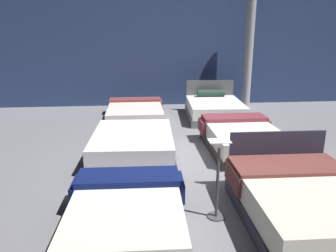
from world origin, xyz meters
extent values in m
cube|color=slate|center=(0.00, 0.00, -0.01)|extent=(18.00, 18.00, 0.02)
cube|color=navy|center=(0.00, 5.18, 1.75)|extent=(18.00, 0.06, 3.50)
cube|color=#54565B|center=(-1.20, -2.35, 0.08)|extent=(1.50, 1.95, 0.15)
cube|color=silver|center=(-1.20, -2.35, 0.29)|extent=(1.44, 1.88, 0.26)
cube|color=#0D174A|center=(-1.18, -1.70, 0.46)|extent=(1.44, 0.58, 0.09)
cube|color=#0D174A|center=(-1.92, -1.68, 0.28)|extent=(0.10, 0.55, 0.27)
cube|color=#0D174A|center=(-0.45, -1.72, 0.28)|extent=(0.10, 0.55, 0.27)
cube|color=#2A2838|center=(1.12, -2.37, 0.09)|extent=(1.66, 2.19, 0.18)
cube|color=beige|center=(1.12, -2.37, 0.35)|extent=(1.60, 2.13, 0.34)
cube|color=#2A2838|center=(1.15, -1.29, 0.47)|extent=(1.52, 0.07, 0.94)
cube|color=brown|center=(1.14, -1.69, 0.55)|extent=(1.61, 0.78, 0.05)
cube|color=brown|center=(0.34, -1.67, 0.37)|extent=(0.07, 0.74, 0.29)
cube|color=black|center=(-1.14, 0.32, 0.09)|extent=(1.71, 2.22, 0.17)
cube|color=white|center=(-1.14, 0.32, 0.33)|extent=(1.65, 2.15, 0.31)
cube|color=black|center=(1.17, 0.40, 0.09)|extent=(1.46, 2.09, 0.18)
cube|color=silver|center=(1.17, 0.40, 0.33)|extent=(1.40, 2.03, 0.31)
cube|color=brown|center=(1.18, 1.15, 0.53)|extent=(1.44, 0.55, 0.09)
cube|color=brown|center=(0.43, 1.15, 0.35)|extent=(0.09, 0.54, 0.28)
cube|color=brown|center=(1.92, 1.14, 0.35)|extent=(0.09, 0.54, 0.28)
cube|color=#545A56|center=(-1.11, 3.14, 0.07)|extent=(1.58, 2.15, 0.14)
cube|color=silver|center=(-1.11, 3.14, 0.27)|extent=(1.52, 2.09, 0.27)
cube|color=brown|center=(-1.11, 3.95, 0.44)|extent=(1.56, 0.48, 0.07)
cube|color=brown|center=(-1.90, 3.95, 0.25)|extent=(0.07, 0.47, 0.30)
cube|color=brown|center=(-0.32, 3.95, 0.25)|extent=(0.07, 0.47, 0.30)
cube|color=#545657|center=(1.19, 3.09, 0.10)|extent=(1.68, 2.12, 0.20)
cube|color=white|center=(1.19, 3.09, 0.35)|extent=(1.62, 2.06, 0.30)
cube|color=#545657|center=(1.25, 4.11, 0.49)|extent=(1.48, 0.13, 0.97)
cylinder|color=#243D33|center=(1.24, 3.87, 0.61)|extent=(0.84, 0.26, 0.22)
cylinder|color=#3F3F44|center=(0.00, -2.11, 0.01)|extent=(0.24, 0.24, 0.02)
cylinder|color=#3F3F44|center=(0.00, -2.11, 0.50)|extent=(0.04, 0.04, 1.00)
cube|color=white|center=(0.00, -2.11, 1.10)|extent=(0.28, 0.20, 0.01)
cylinder|color=#99999E|center=(2.57, 4.53, 1.75)|extent=(0.28, 0.28, 3.50)
camera|label=1|loc=(-1.02, -5.97, 2.42)|focal=34.97mm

